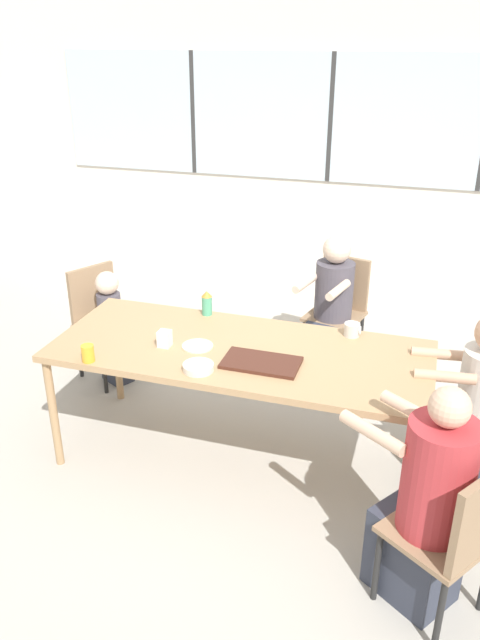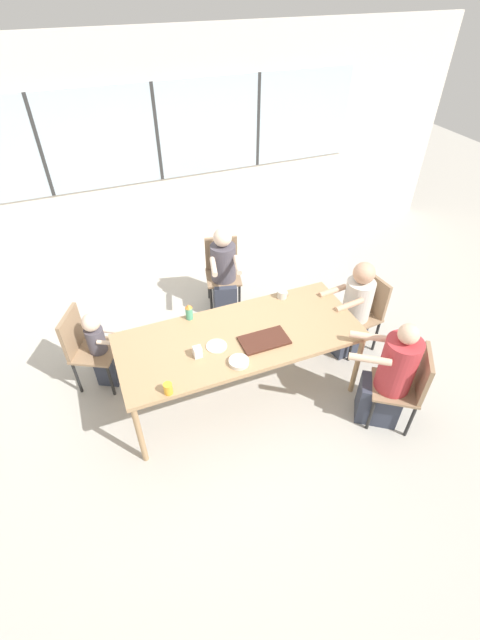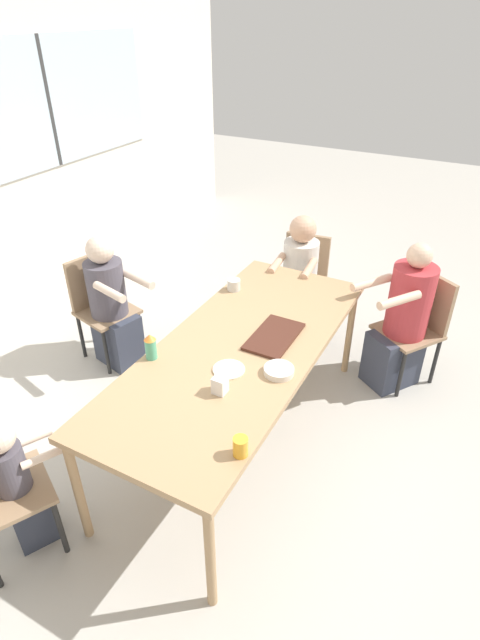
# 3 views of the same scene
# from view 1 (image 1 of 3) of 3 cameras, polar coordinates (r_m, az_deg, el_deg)

# --- Properties ---
(ground_plane) EXTENTS (16.00, 16.00, 0.00)m
(ground_plane) POSITION_cam_1_polar(r_m,az_deg,el_deg) (4.01, 0.00, -12.34)
(ground_plane) COLOR #B2ADA3
(wall_back_with_windows) EXTENTS (8.40, 0.08, 2.80)m
(wall_back_with_windows) POSITION_cam_1_polar(r_m,az_deg,el_deg) (5.90, 8.18, 14.76)
(wall_back_with_windows) COLOR silver
(wall_back_with_windows) RESTS_ON ground_plane
(dining_table) EXTENTS (2.18, 0.90, 0.76)m
(dining_table) POSITION_cam_1_polar(r_m,az_deg,el_deg) (3.63, 0.00, -3.33)
(dining_table) COLOR tan
(dining_table) RESTS_ON ground_plane
(chair_for_woman_green_shirt) EXTENTS (0.56, 0.56, 0.85)m
(chair_for_woman_green_shirt) POSITION_cam_1_polar(r_m,az_deg,el_deg) (2.93, 19.33, -17.74)
(chair_for_woman_green_shirt) COLOR #937556
(chair_for_woman_green_shirt) RESTS_ON ground_plane
(chair_for_man_teal_shirt) EXTENTS (0.48, 0.48, 0.85)m
(chair_for_man_teal_shirt) POSITION_cam_1_polar(r_m,az_deg,el_deg) (4.94, 9.11, 1.62)
(chair_for_man_teal_shirt) COLOR #937556
(chair_for_man_teal_shirt) RESTS_ON ground_plane
(chair_for_toddler) EXTENTS (0.54, 0.54, 0.85)m
(chair_for_toddler) POSITION_cam_1_polar(r_m,az_deg,el_deg) (4.80, -12.65, 0.62)
(chair_for_toddler) COLOR #937556
(chair_for_toddler) RESTS_ON ground_plane
(person_woman_green_shirt) EXTENTS (0.63, 0.57, 1.14)m
(person_woman_green_shirt) POSITION_cam_1_polar(r_m,az_deg,el_deg) (2.99, 16.66, -16.17)
(person_woman_green_shirt) COLOR #333847
(person_woman_green_shirt) RESTS_ON ground_plane
(person_man_blue_shirt) EXTENTS (0.56, 0.35, 1.10)m
(person_man_blue_shirt) POSITION_cam_1_polar(r_m,az_deg,el_deg) (3.75, 20.71, -7.77)
(person_man_blue_shirt) COLOR #333847
(person_man_blue_shirt) RESTS_ON ground_plane
(person_man_teal_shirt) EXTENTS (0.41, 0.58, 1.08)m
(person_man_teal_shirt) POSITION_cam_1_polar(r_m,az_deg,el_deg) (4.81, 8.33, 0.82)
(person_man_teal_shirt) COLOR #333847
(person_man_teal_shirt) RESTS_ON ground_plane
(person_toddler) EXTENTS (0.36, 0.30, 0.87)m
(person_toddler) POSITION_cam_1_polar(r_m,az_deg,el_deg) (4.72, -11.55, -0.80)
(person_toddler) COLOR #333847
(person_toddler) RESTS_ON ground_plane
(food_tray_dark) EXTENTS (0.42, 0.24, 0.02)m
(food_tray_dark) POSITION_cam_1_polar(r_m,az_deg,el_deg) (3.43, 1.95, -3.92)
(food_tray_dark) COLOR #472319
(food_tray_dark) RESTS_ON dining_table
(coffee_mug) EXTENTS (0.10, 0.09, 0.08)m
(coffee_mug) POSITION_cam_1_polar(r_m,az_deg,el_deg) (3.80, 10.23, -0.87)
(coffee_mug) COLOR beige
(coffee_mug) RESTS_ON dining_table
(sippy_cup) EXTENTS (0.07, 0.07, 0.16)m
(sippy_cup) POSITION_cam_1_polar(r_m,az_deg,el_deg) (4.01, -3.05, 1.59)
(sippy_cup) COLOR #4CA57F
(sippy_cup) RESTS_ON dining_table
(juice_glass) EXTENTS (0.07, 0.07, 0.10)m
(juice_glass) POSITION_cam_1_polar(r_m,az_deg,el_deg) (3.55, -13.73, -2.97)
(juice_glass) COLOR gold
(juice_glass) RESTS_ON dining_table
(milk_carton_small) EXTENTS (0.07, 0.07, 0.10)m
(milk_carton_small) POSITION_cam_1_polar(r_m,az_deg,el_deg) (3.64, -6.91, -1.71)
(milk_carton_small) COLOR silver
(milk_carton_small) RESTS_ON dining_table
(bowl_white_shallow) EXTENTS (0.17, 0.17, 0.04)m
(bowl_white_shallow) POSITION_cam_1_polar(r_m,az_deg,el_deg) (3.38, -3.83, -4.33)
(bowl_white_shallow) COLOR silver
(bowl_white_shallow) RESTS_ON dining_table
(plate_tortillas) EXTENTS (0.18, 0.18, 0.01)m
(plate_tortillas) POSITION_cam_1_polar(r_m,az_deg,el_deg) (3.63, -3.91, -2.39)
(plate_tortillas) COLOR beige
(plate_tortillas) RESTS_ON dining_table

